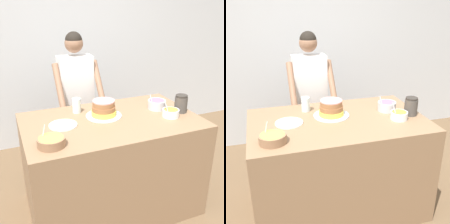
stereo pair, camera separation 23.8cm
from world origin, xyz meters
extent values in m
cube|color=silver|center=(0.00, 2.06, 1.30)|extent=(10.00, 0.05, 2.60)
cube|color=#8C6B4C|center=(0.00, 0.47, 0.46)|extent=(1.54, 0.94, 0.92)
cylinder|color=#2D2D38|center=(-0.18, 1.26, 0.38)|extent=(0.11, 0.11, 0.77)
cylinder|color=#2D2D38|center=(-0.02, 1.26, 0.38)|extent=(0.11, 0.11, 0.77)
cube|color=white|center=(-0.10, 1.26, 1.06)|extent=(0.36, 0.20, 0.58)
cylinder|color=#8E664C|center=(-0.31, 1.10, 1.05)|extent=(0.06, 0.37, 0.49)
cylinder|color=#8E664C|center=(0.12, 1.10, 1.05)|extent=(0.06, 0.37, 0.49)
sphere|color=#8E664C|center=(-0.10, 1.26, 1.47)|extent=(0.19, 0.19, 0.19)
sphere|color=black|center=(-0.10, 1.26, 1.51)|extent=(0.18, 0.18, 0.18)
cylinder|color=silver|center=(-0.04, 0.57, 0.92)|extent=(0.32, 0.32, 0.01)
cylinder|color=#F2DB4C|center=(-0.04, 0.57, 0.95)|extent=(0.22, 0.22, 0.04)
cylinder|color=#9E663D|center=(-0.04, 0.57, 1.00)|extent=(0.21, 0.21, 0.04)
cylinder|color=#9E663D|center=(-0.04, 0.57, 1.04)|extent=(0.20, 0.20, 0.04)
cylinder|color=pink|center=(-0.04, 0.57, 1.07)|extent=(0.20, 0.20, 0.01)
cylinder|color=#936B4C|center=(-0.58, 0.19, 0.95)|extent=(0.20, 0.20, 0.07)
cylinder|color=#F2DB4C|center=(-0.58, 0.19, 0.98)|extent=(0.18, 0.18, 0.01)
cylinder|color=silver|center=(-0.62, 0.25, 1.00)|extent=(0.05, 0.04, 0.14)
cylinder|color=white|center=(0.52, 0.33, 0.95)|extent=(0.15, 0.15, 0.07)
cylinder|color=#EF9938|center=(0.52, 0.33, 0.98)|extent=(0.13, 0.13, 0.01)
cylinder|color=silver|center=(0.47, 0.31, 1.00)|extent=(0.03, 0.08, 0.15)
cylinder|color=silver|center=(0.50, 0.55, 0.96)|extent=(0.17, 0.17, 0.09)
cylinder|color=#9E66B7|center=(0.50, 0.55, 1.00)|extent=(0.15, 0.15, 0.01)
cylinder|color=silver|center=(0.44, 0.54, 1.00)|extent=(0.02, 0.09, 0.14)
cylinder|color=silver|center=(-0.24, 0.75, 0.99)|extent=(0.08, 0.08, 0.13)
cylinder|color=white|center=(-0.42, 0.50, 0.93)|extent=(0.24, 0.24, 0.01)
cylinder|color=#4C4742|center=(0.66, 0.39, 0.99)|extent=(0.12, 0.12, 0.15)
cylinder|color=#322D28|center=(0.66, 0.39, 1.08)|extent=(0.11, 0.11, 0.02)
camera|label=1|loc=(-0.86, -1.62, 1.90)|focal=45.00mm
camera|label=2|loc=(-0.63, -1.70, 1.90)|focal=45.00mm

